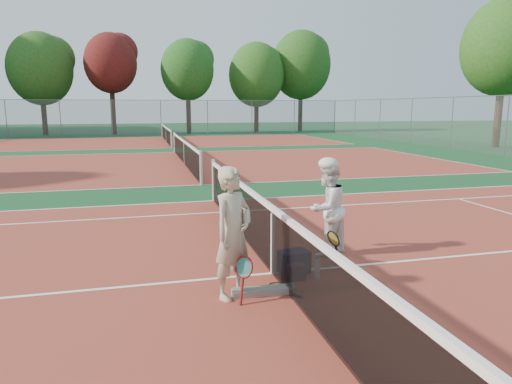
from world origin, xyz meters
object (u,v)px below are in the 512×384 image
at_px(player_a, 233,233).
at_px(sports_bag_navy, 294,262).
at_px(racket_red, 244,279).
at_px(player_b, 327,208).
at_px(racket_spare, 278,287).
at_px(water_bottle, 317,269).
at_px(racket_black_held, 333,248).
at_px(net_main, 273,240).
at_px(sports_bag_purple, 295,272).

height_order(player_a, sports_bag_navy, player_a).
bearing_deg(player_a, racket_red, -100.27).
height_order(player_b, racket_red, player_b).
bearing_deg(racket_spare, water_bottle, -99.92).
relative_size(player_b, racket_red, 2.68).
bearing_deg(racket_spare, racket_black_held, -84.22).
relative_size(player_a, racket_red, 2.92).
height_order(net_main, player_b, player_b).
xyz_separation_m(player_a, sports_bag_purple, (0.97, 0.36, -0.74)).
height_order(player_b, sports_bag_navy, player_b).
relative_size(player_a, sports_bag_purple, 6.05).
relative_size(net_main, water_bottle, 36.60).
xyz_separation_m(player_b, racket_red, (-1.75, -1.52, -0.49)).
height_order(net_main, sports_bag_purple, net_main).
bearing_deg(racket_black_held, net_main, -17.42).
xyz_separation_m(sports_bag_navy, sports_bag_purple, (-0.08, -0.26, -0.05)).
relative_size(racket_red, racket_spare, 0.97).
distance_m(player_b, racket_black_held, 0.78).
xyz_separation_m(racket_red, sports_bag_purple, (0.87, 0.55, -0.18)).
bearing_deg(sports_bag_navy, racket_black_held, 10.54).
height_order(net_main, racket_red, net_main).
relative_size(racket_spare, sports_bag_navy, 1.40).
bearing_deg(racket_red, net_main, -3.31).
xyz_separation_m(racket_spare, water_bottle, (0.63, 0.16, 0.14)).
bearing_deg(water_bottle, sports_bag_navy, 124.77).
height_order(net_main, sports_bag_navy, net_main).
distance_m(racket_red, racket_spare, 0.69).
bearing_deg(net_main, player_b, 30.49).
height_order(player_b, racket_spare, player_b).
bearing_deg(sports_bag_navy, player_a, -149.19).
bearing_deg(player_b, racket_black_held, 47.38).
xyz_separation_m(sports_bag_purple, water_bottle, (0.31, -0.07, 0.04)).
bearing_deg(player_b, player_a, 5.50).
bearing_deg(net_main, racket_black_held, 4.49).
height_order(racket_spare, water_bottle, water_bottle).
distance_m(player_a, racket_black_held, 1.96).
bearing_deg(racket_black_held, sports_bag_navy, -11.37).
bearing_deg(player_a, racket_black_held, -15.01).
bearing_deg(player_b, water_bottle, 30.87).
relative_size(racket_black_held, sports_bag_purple, 2.01).
distance_m(racket_spare, water_bottle, 0.66).
bearing_deg(player_a, sports_bag_purple, -17.94).
height_order(player_b, racket_black_held, player_b).
relative_size(racket_red, sports_bag_purple, 2.07).
bearing_deg(player_b, sports_bag_purple, 17.40).
height_order(racket_spare, sports_bag_navy, sports_bag_navy).
distance_m(player_a, sports_bag_navy, 1.39).
bearing_deg(water_bottle, player_a, -167.25).
bearing_deg(sports_bag_purple, racket_spare, -144.05).
bearing_deg(racket_red, racket_black_held, -27.19).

